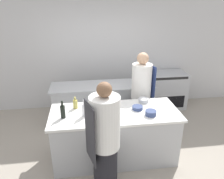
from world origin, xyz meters
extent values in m
plane|color=#A89E8E|center=(0.00, 0.00, 0.00)|extent=(16.00, 16.00, 0.00)
cube|color=silver|center=(0.00, 2.13, 1.40)|extent=(8.00, 0.06, 2.80)
cube|color=#B7BABC|center=(0.00, 0.00, 0.43)|extent=(2.03, 0.83, 0.85)
cube|color=white|center=(0.00, 0.00, 0.87)|extent=(2.11, 0.86, 0.04)
cube|color=#B7BABC|center=(-0.09, 1.23, 0.43)|extent=(2.12, 0.62, 0.85)
cube|color=#B7BABC|center=(-0.09, 1.23, 0.87)|extent=(2.21, 0.64, 0.04)
cube|color=#B7BABC|center=(1.57, 1.77, 0.46)|extent=(0.95, 0.61, 0.91)
cube|color=black|center=(1.57, 1.47, 0.25)|extent=(0.76, 0.01, 0.32)
cube|color=black|center=(1.57, 1.47, 0.87)|extent=(0.81, 0.01, 0.06)
cylinder|color=black|center=(-0.24, -0.73, 0.39)|extent=(0.33, 0.33, 0.78)
cylinder|color=white|center=(-0.24, -0.73, 1.14)|extent=(0.39, 0.39, 0.73)
cube|color=#2D2D33|center=(-0.43, -0.78, 1.04)|extent=(0.11, 0.36, 0.83)
sphere|color=brown|center=(-0.24, -0.73, 1.60)|extent=(0.19, 0.19, 0.19)
cylinder|color=black|center=(0.63, 0.72, 0.39)|extent=(0.32, 0.32, 0.78)
cylinder|color=white|center=(0.63, 0.72, 1.12)|extent=(0.38, 0.38, 0.69)
cube|color=navy|center=(0.82, 0.78, 1.03)|extent=(0.11, 0.35, 0.81)
sphere|color=tan|center=(0.63, 0.72, 1.58)|extent=(0.22, 0.22, 0.22)
cylinder|color=#B2A84C|center=(-0.64, 0.22, 0.97)|extent=(0.08, 0.08, 0.15)
cylinder|color=#B2A84C|center=(-0.64, 0.22, 1.07)|extent=(0.03, 0.03, 0.06)
cylinder|color=black|center=(-0.82, -0.08, 0.99)|extent=(0.07, 0.07, 0.20)
cylinder|color=black|center=(-0.82, -0.08, 1.14)|extent=(0.03, 0.03, 0.08)
cylinder|color=silver|center=(-0.49, -0.07, 0.99)|extent=(0.08, 0.08, 0.20)
cylinder|color=silver|center=(-0.49, -0.07, 1.13)|extent=(0.04, 0.04, 0.08)
cylinder|color=#5B2319|center=(-0.03, 0.30, 0.98)|extent=(0.07, 0.07, 0.17)
cylinder|color=#5B2319|center=(-0.03, 0.30, 1.10)|extent=(0.03, 0.03, 0.07)
cylinder|color=navy|center=(0.39, 0.04, 0.92)|extent=(0.18, 0.18, 0.06)
cylinder|color=#B7BABC|center=(0.56, 0.28, 0.93)|extent=(0.18, 0.18, 0.07)
cylinder|color=navy|center=(0.55, -0.19, 0.93)|extent=(0.17, 0.17, 0.08)
cube|color=white|center=(-0.16, -0.05, 0.90)|extent=(0.41, 0.26, 0.01)
camera|label=1|loc=(-0.47, -3.12, 2.61)|focal=35.00mm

